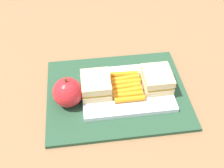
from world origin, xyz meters
TOP-DOWN VIEW (x-y plane):
  - ground_plane at (0.00, 0.00)m, footprint 2.40×2.40m
  - lunchbag_mat at (0.00, 0.00)m, footprint 0.36×0.28m
  - food_tray at (-0.03, 0.00)m, footprint 0.23×0.17m
  - sandwich_half_left at (-0.10, 0.00)m, footprint 0.07×0.08m
  - sandwich_half_right at (0.05, 0.00)m, footprint 0.07×0.08m
  - carrot_sticks_bundle at (-0.03, 0.00)m, footprint 0.08×0.10m
  - apple at (0.12, 0.02)m, footprint 0.07×0.07m

SIDE VIEW (x-z plane):
  - ground_plane at x=0.00m, z-range 0.00..0.00m
  - lunchbag_mat at x=0.00m, z-range 0.00..0.01m
  - food_tray at x=-0.03m, z-range 0.01..0.02m
  - carrot_sticks_bundle at x=-0.03m, z-range 0.02..0.04m
  - sandwich_half_left at x=-0.10m, z-range 0.02..0.07m
  - sandwich_half_right at x=0.05m, z-range 0.02..0.07m
  - apple at x=0.12m, z-range 0.00..0.09m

